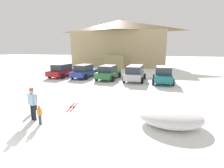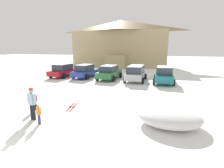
% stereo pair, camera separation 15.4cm
% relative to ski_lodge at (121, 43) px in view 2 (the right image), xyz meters
% --- Properties ---
extents(ground, '(160.00, 160.00, 0.00)m').
position_rel_ski_lodge_xyz_m(ground, '(3.98, -31.58, -4.56)').
color(ground, white).
extents(ski_lodge, '(18.73, 10.07, 9.02)m').
position_rel_ski_lodge_xyz_m(ski_lodge, '(0.00, 0.00, 0.00)').
color(ski_lodge, tan).
rests_on(ski_lodge, ground).
extents(parked_red_sedan, '(2.29, 4.71, 1.65)m').
position_rel_ski_lodge_xyz_m(parked_red_sedan, '(-3.64, -15.75, -3.73)').
color(parked_red_sedan, '#B31A21').
rests_on(parked_red_sedan, ground).
extents(parked_blue_hatchback, '(2.27, 4.54, 1.64)m').
position_rel_ski_lodge_xyz_m(parked_blue_hatchback, '(-0.68, -15.59, -3.74)').
color(parked_blue_hatchback, '#2B40A7').
rests_on(parked_blue_hatchback, ground).
extents(parked_green_coupe, '(2.28, 4.48, 1.65)m').
position_rel_ski_lodge_xyz_m(parked_green_coupe, '(2.53, -15.86, -3.73)').
color(parked_green_coupe, '#2B703B').
rests_on(parked_green_coupe, ground).
extents(parked_silver_wagon, '(2.16, 4.44, 1.72)m').
position_rel_ski_lodge_xyz_m(parked_silver_wagon, '(5.67, -16.02, -3.64)').
color(parked_silver_wagon, silver).
rests_on(parked_silver_wagon, ground).
extents(parked_teal_hatchback, '(2.19, 4.76, 1.74)m').
position_rel_ski_lodge_xyz_m(parked_teal_hatchback, '(8.68, -16.22, -3.69)').
color(parked_teal_hatchback, '#1F767D').
rests_on(parked_teal_hatchback, ground).
extents(skier_child_in_red_jacket, '(0.16, 0.39, 1.05)m').
position_rel_ski_lodge_xyz_m(skier_child_in_red_jacket, '(1.47, -27.04, -3.97)').
color(skier_child_in_red_jacket, black).
rests_on(skier_child_in_red_jacket, ground).
extents(skier_adult_in_blue_parka, '(0.60, 0.35, 1.67)m').
position_rel_ski_lodge_xyz_m(skier_adult_in_blue_parka, '(2.38, -28.27, -3.62)').
color(skier_adult_in_blue_parka, black).
rests_on(skier_adult_in_blue_parka, ground).
extents(skier_child_in_orange_jacket, '(0.33, 0.24, 0.99)m').
position_rel_ski_lodge_xyz_m(skier_child_in_orange_jacket, '(3.04, -28.63, -4.00)').
color(skier_child_in_orange_jacket, '#383D56').
rests_on(skier_child_in_orange_jacket, ground).
extents(pair_of_skis, '(0.65, 1.71, 0.08)m').
position_rel_ski_lodge_xyz_m(pair_of_skis, '(3.31, -25.96, -4.54)').
color(pair_of_skis, red).
rests_on(pair_of_skis, ground).
extents(plowed_snow_pile, '(2.96, 2.37, 0.81)m').
position_rel_ski_lodge_xyz_m(plowed_snow_pile, '(9.06, -26.95, -4.15)').
color(plowed_snow_pile, white).
rests_on(plowed_snow_pile, ground).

